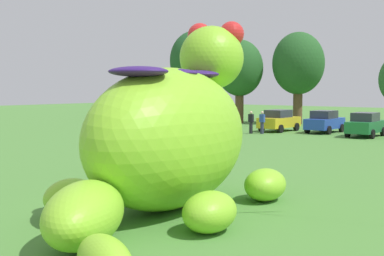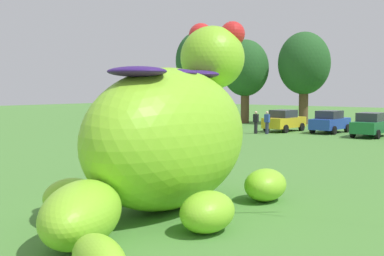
{
  "view_description": "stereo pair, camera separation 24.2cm",
  "coord_description": "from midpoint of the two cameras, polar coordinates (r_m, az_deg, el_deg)",
  "views": [
    {
      "loc": [
        11.03,
        -10.62,
        3.49
      ],
      "look_at": [
        1.18,
        1.82,
        2.26
      ],
      "focal_mm": 48.91,
      "sensor_mm": 36.0,
      "label": 1
    },
    {
      "loc": [
        11.22,
        -10.47,
        3.49
      ],
      "look_at": [
        1.18,
        1.82,
        2.26
      ],
      "focal_mm": 48.91,
      "sensor_mm": 36.0,
      "label": 2
    }
  ],
  "objects": [
    {
      "name": "ground_plane",
      "position": [
        15.72,
        -8.05,
        -8.43
      ],
      "size": [
        160.0,
        160.0,
        0.0
      ],
      "primitive_type": "plane",
      "color": "#4C8438"
    },
    {
      "name": "spectator_by_cars",
      "position": [
        22.36,
        -5.94,
        -2.35
      ],
      "size": [
        0.38,
        0.26,
        1.71
      ],
      "color": "#726656",
      "rests_on": "ground"
    },
    {
      "name": "spectator_near_inflatable",
      "position": [
        39.78,
        6.28,
        0.62
      ],
      "size": [
        0.38,
        0.26,
        1.71
      ],
      "color": "black",
      "rests_on": "ground"
    },
    {
      "name": "tree_far_left",
      "position": [
        58.13,
        0.17,
        7.28
      ],
      "size": [
        5.48,
        5.48,
        9.73
      ],
      "color": "brown",
      "rests_on": "ground"
    },
    {
      "name": "spectator_mid_field",
      "position": [
        30.39,
        -1.11,
        -0.54
      ],
      "size": [
        0.38,
        0.26,
        1.71
      ],
      "color": "#2D334C",
      "rests_on": "ground"
    },
    {
      "name": "giant_inflatable_creature",
      "position": [
        15.15,
        -2.77,
        -0.85
      ],
      "size": [
        7.54,
        10.51,
        5.73
      ],
      "color": "#8CD12D",
      "rests_on": "ground"
    },
    {
      "name": "tree_left",
      "position": [
        51.52,
        5.08,
        6.47
      ],
      "size": [
        4.59,
        4.59,
        8.14
      ],
      "color": "brown",
      "rests_on": "ground"
    },
    {
      "name": "car_green",
      "position": [
        38.95,
        18.24,
        0.35
      ],
      "size": [
        2.09,
        4.18,
        1.72
      ],
      "color": "#1E7238",
      "rests_on": "ground"
    },
    {
      "name": "spectator_wandering",
      "position": [
        39.63,
        7.48,
        0.59
      ],
      "size": [
        0.38,
        0.26,
        1.71
      ],
      "color": "#2D334C",
      "rests_on": "ground"
    },
    {
      "name": "car_blue",
      "position": [
        41.5,
        14.1,
        0.68
      ],
      "size": [
        2.0,
        4.13,
        1.72
      ],
      "color": "#2347B7",
      "rests_on": "ground"
    },
    {
      "name": "tree_mid_left",
      "position": [
        50.84,
        11.39,
        6.86
      ],
      "size": [
        4.92,
        4.92,
        8.73
      ],
      "color": "brown",
      "rests_on": "ground"
    },
    {
      "name": "spectator_far_side",
      "position": [
        29.25,
        3.75,
        -0.74
      ],
      "size": [
        0.38,
        0.26,
        1.71
      ],
      "color": "#2D334C",
      "rests_on": "ground"
    },
    {
      "name": "car_yellow",
      "position": [
        42.13,
        9.3,
        0.81
      ],
      "size": [
        2.0,
        4.13,
        1.72
      ],
      "color": "yellow",
      "rests_on": "ground"
    }
  ]
}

